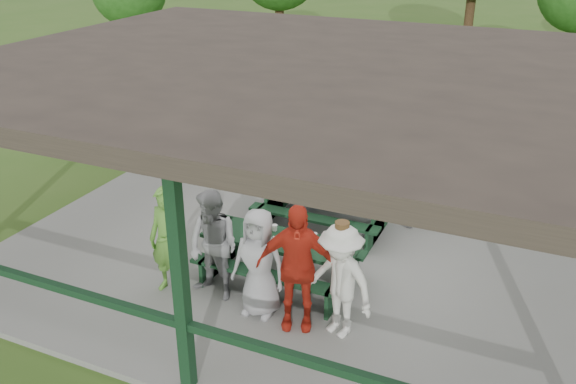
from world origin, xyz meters
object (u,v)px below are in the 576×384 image
at_px(contestant_red, 296,267).
at_px(spectator_lblue, 324,168).
at_px(contestant_white_fedora, 340,281).
at_px(contestant_grey_left, 214,246).
at_px(spectator_blue, 288,150).
at_px(farm_trailer, 359,103).
at_px(contestant_grey_mid, 259,263).
at_px(spectator_grey, 415,181).
at_px(pickup_truck, 447,105).
at_px(contestant_green, 168,241).
at_px(picnic_table_far, 324,203).
at_px(picnic_table_near, 280,254).

distance_m(contestant_red, spectator_lblue, 3.89).
bearing_deg(contestant_white_fedora, contestant_grey_left, -162.84).
height_order(spectator_blue, farm_trailer, spectator_blue).
distance_m(contestant_grey_mid, farm_trailer, 9.05).
bearing_deg(spectator_grey, farm_trailer, -84.12).
distance_m(contestant_red, contestant_white_fedora, 0.62).
bearing_deg(contestant_red, spectator_blue, 96.99).
xyz_separation_m(pickup_truck, farm_trailer, (-2.28, -0.46, -0.09)).
xyz_separation_m(contestant_grey_left, pickup_truck, (1.65, 9.30, -0.15)).
xyz_separation_m(contestant_grey_mid, contestant_red, (0.59, -0.05, 0.11)).
bearing_deg(contestant_red, spectator_grey, 59.93).
bearing_deg(spectator_lblue, contestant_green, 71.51).
distance_m(picnic_table_far, contestant_green, 3.27).
distance_m(picnic_table_near, contestant_white_fedora, 1.59).
bearing_deg(spectator_blue, spectator_grey, 155.54).
bearing_deg(farm_trailer, contestant_grey_left, -100.00).
relative_size(contestant_white_fedora, spectator_grey, 0.97).
xyz_separation_m(picnic_table_near, spectator_lblue, (-0.37, 2.82, 0.35)).
relative_size(contestant_grey_left, spectator_lblue, 1.05).
height_order(picnic_table_near, spectator_blue, spectator_blue).
bearing_deg(spectator_grey, pickup_truck, -106.91).
height_order(picnic_table_near, pickup_truck, pickup_truck).
xyz_separation_m(contestant_grey_left, farm_trailer, (-0.63, 8.84, -0.24)).
height_order(contestant_grey_left, spectator_lblue, contestant_grey_left).
relative_size(contestant_grey_left, farm_trailer, 0.41).
bearing_deg(contestant_green, spectator_blue, 92.30).
relative_size(contestant_grey_left, contestant_white_fedora, 1.00).
relative_size(picnic_table_far, pickup_truck, 0.41).
distance_m(contestant_green, contestant_red, 2.08).
bearing_deg(farm_trailer, contestant_grey_mid, -95.05).
distance_m(contestant_grey_mid, contestant_red, 0.61).
relative_size(picnic_table_near, spectator_grey, 1.38).
relative_size(picnic_table_far, spectator_grey, 1.37).
bearing_deg(picnic_table_far, contestant_grey_left, -103.71).
xyz_separation_m(picnic_table_near, farm_trailer, (-1.34, 8.05, 0.15)).
bearing_deg(spectator_blue, picnic_table_near, 99.99).
bearing_deg(contestant_green, contestant_grey_left, 15.13).
bearing_deg(contestant_green, contestant_grey_mid, 4.89).
distance_m(spectator_blue, spectator_grey, 2.88).
relative_size(contestant_red, spectator_blue, 1.13).
distance_m(spectator_lblue, farm_trailer, 5.33).
height_order(picnic_table_far, contestant_green, contestant_green).
height_order(contestant_grey_mid, farm_trailer, contestant_grey_mid).
xyz_separation_m(contestant_red, spectator_grey, (0.76, 3.70, -0.05)).
xyz_separation_m(contestant_white_fedora, farm_trailer, (-2.63, 8.92, -0.22)).
relative_size(picnic_table_near, contestant_white_fedora, 1.42).
height_order(picnic_table_far, contestant_white_fedora, contestant_white_fedora).
distance_m(contestant_green, farm_trailer, 8.99).
height_order(contestant_grey_left, contestant_red, contestant_red).
bearing_deg(spectator_blue, spectator_lblue, 138.85).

